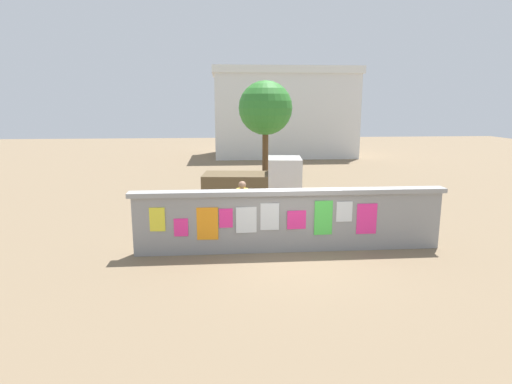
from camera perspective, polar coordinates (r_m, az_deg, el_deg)
The scene contains 8 objects.
ground at distance 19.17m, azimuth 0.65°, elevation 0.21°, with size 60.00×60.00×0.00m, color #7A664C.
poster_wall at distance 11.25m, azimuth 4.47°, elevation -3.67°, with size 8.19×0.42×1.64m.
auto_rickshaw_truck at distance 16.00m, azimuth 0.22°, elevation 1.19°, with size 3.74×1.88×1.85m.
motorcycle at distance 13.78m, azimuth 15.10°, elevation -2.81°, with size 1.89×0.61×0.87m.
bicycle_near at distance 13.09m, azimuth 4.26°, elevation -3.63°, with size 1.71×0.44×0.95m.
person_walking at distance 12.48m, azimuth -1.82°, elevation -1.42°, with size 0.48×0.48×1.62m.
tree_roadside at distance 22.53m, azimuth 1.26°, elevation 11.00°, with size 2.77×2.77×4.96m.
building_background at distance 32.17m, azimuth 3.62°, elevation 10.48°, with size 10.23×5.74×6.26m.
Camera 1 is at (-1.77, -10.71, 3.81)m, focal length 30.24 mm.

